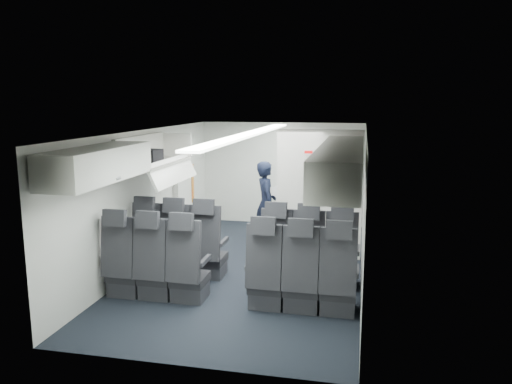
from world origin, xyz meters
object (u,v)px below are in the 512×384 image
at_px(flight_attendant, 266,204).
at_px(carry_on_bag, 147,157).
at_px(galley_unit, 326,183).
at_px(boarding_door, 185,188).
at_px(seat_row_mid, 226,274).
at_px(seat_row_front, 243,254).

bearing_deg(flight_attendant, carry_on_bag, 122.04).
height_order(galley_unit, boarding_door, galley_unit).
xyz_separation_m(galley_unit, flight_attendant, (-0.96, -1.39, -0.18)).
relative_size(galley_unit, boarding_door, 1.02).
relative_size(seat_row_mid, galley_unit, 1.75).
distance_m(seat_row_mid, flight_attendant, 2.78).
bearing_deg(carry_on_bag, flight_attendant, 62.52).
height_order(flight_attendant, carry_on_bag, carry_on_bag).
distance_m(seat_row_front, seat_row_mid, 0.90).
relative_size(seat_row_mid, flight_attendant, 2.16).
height_order(boarding_door, flight_attendant, boarding_door).
height_order(seat_row_mid, flight_attendant, flight_attendant).
bearing_deg(flight_attendant, seat_row_mid, 159.89).
xyz_separation_m(seat_row_front, flight_attendant, (-0.01, 1.86, 0.37)).
distance_m(seat_row_front, boarding_door, 2.71).
relative_size(galley_unit, carry_on_bag, 4.72).
bearing_deg(carry_on_bag, seat_row_front, 9.89).
xyz_separation_m(seat_row_front, boarding_door, (-1.64, 2.09, 0.55)).
xyz_separation_m(seat_row_front, galley_unit, (0.95, 3.25, 0.55)).
distance_m(seat_row_mid, carry_on_bag, 2.19).
bearing_deg(seat_row_front, carry_on_bag, 179.79).
relative_size(boarding_door, flight_attendant, 1.21).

